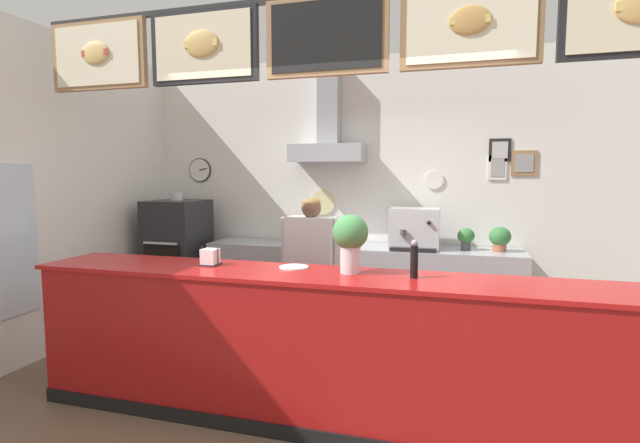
{
  "coord_description": "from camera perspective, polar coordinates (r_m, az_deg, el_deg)",
  "views": [
    {
      "loc": [
        0.89,
        -3.19,
        1.72
      ],
      "look_at": [
        -0.23,
        0.72,
        1.31
      ],
      "focal_mm": 26.1,
      "sensor_mm": 36.0,
      "label": 1
    }
  ],
  "objects": [
    {
      "name": "ground_plane",
      "position": [
        3.73,
        0.42,
        -21.71
      ],
      "size": [
        6.84,
        6.84,
        0.0
      ],
      "primitive_type": "plane",
      "color": "brown"
    },
    {
      "name": "back_wall_assembly",
      "position": [
        5.37,
        6.24,
        4.93
      ],
      "size": [
        5.7,
        2.31,
        3.09
      ],
      "color": "#9E9E99",
      "rests_on": "ground_plane"
    },
    {
      "name": "left_wall_with_window",
      "position": [
        4.91,
        -33.59,
        2.65
      ],
      "size": [
        0.15,
        4.5,
        3.09
      ],
      "color": "white",
      "rests_on": "ground_plane"
    },
    {
      "name": "service_counter",
      "position": [
        3.34,
        -0.55,
        -15.24
      ],
      "size": [
        4.18,
        0.61,
        1.05
      ],
      "color": "maroon",
      "rests_on": "ground_plane"
    },
    {
      "name": "back_prep_counter",
      "position": [
        5.29,
        4.78,
        -8.07
      ],
      "size": [
        3.46,
        0.62,
        0.93
      ],
      "color": "#A3A5AD",
      "rests_on": "ground_plane"
    },
    {
      "name": "pizza_oven",
      "position": [
        5.88,
        -16.97,
        -4.4
      ],
      "size": [
        0.61,
        0.69,
        1.52
      ],
      "color": "#232326",
      "rests_on": "ground_plane"
    },
    {
      "name": "shop_worker",
      "position": [
        4.39,
        -1.08,
        -6.39
      ],
      "size": [
        0.61,
        0.26,
        1.51
      ],
      "rotation": [
        0.0,
        0.0,
        3.06
      ],
      "color": "#232328",
      "rests_on": "ground_plane"
    },
    {
      "name": "espresso_machine",
      "position": [
        5.06,
        11.54,
        -0.89
      ],
      "size": [
        0.52,
        0.46,
        0.43
      ],
      "color": "silver",
      "rests_on": "back_prep_counter"
    },
    {
      "name": "potted_basil",
      "position": [
        5.39,
        -3.52,
        -1.06
      ],
      "size": [
        0.22,
        0.22,
        0.27
      ],
      "color": "#4C4C51",
      "rests_on": "back_prep_counter"
    },
    {
      "name": "potted_oregano",
      "position": [
        5.12,
        21.2,
        -1.89
      ],
      "size": [
        0.22,
        0.22,
        0.25
      ],
      "color": "#9E563D",
      "rests_on": "back_prep_counter"
    },
    {
      "name": "potted_rosemary",
      "position": [
        5.09,
        17.46,
        -1.85
      ],
      "size": [
        0.17,
        0.17,
        0.23
      ],
      "color": "#4C4C51",
      "rests_on": "back_prep_counter"
    },
    {
      "name": "pepper_grinder",
      "position": [
        3.09,
        11.48,
        -4.54
      ],
      "size": [
        0.05,
        0.05,
        0.25
      ],
      "color": "black",
      "rests_on": "service_counter"
    },
    {
      "name": "basil_vase",
      "position": [
        3.17,
        3.74,
        -2.21
      ],
      "size": [
        0.24,
        0.24,
        0.4
      ],
      "color": "silver",
      "rests_on": "service_counter"
    },
    {
      "name": "napkin_holder",
      "position": [
        3.56,
        -13.32,
        -4.31
      ],
      "size": [
        0.14,
        0.13,
        0.14
      ],
      "color": "#262628",
      "rests_on": "service_counter"
    },
    {
      "name": "condiment_plate",
      "position": [
        3.37,
        -3.22,
        -5.61
      ],
      "size": [
        0.21,
        0.21,
        0.01
      ],
      "color": "white",
      "rests_on": "service_counter"
    }
  ]
}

